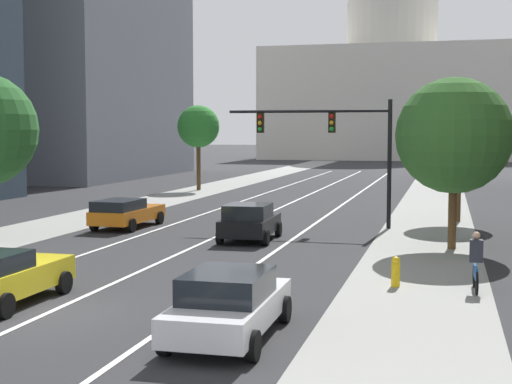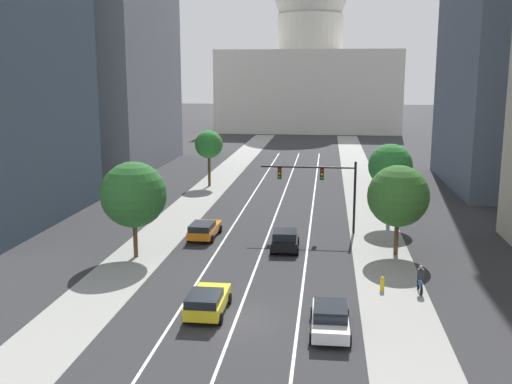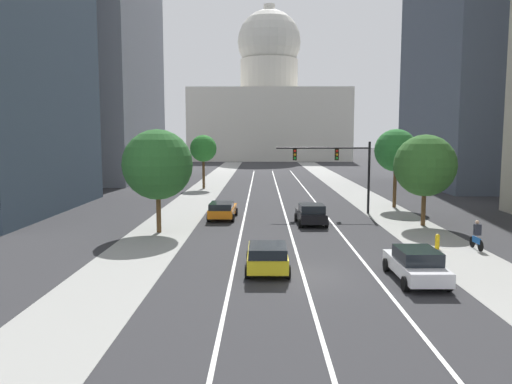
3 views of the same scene
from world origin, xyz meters
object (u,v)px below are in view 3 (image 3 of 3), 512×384
Objects in this scene: traffic_signal_mast at (339,162)px; street_tree_near_right at (396,151)px; street_tree_far_right at (425,166)px; street_tree_mid_left at (203,149)px; car_black at (311,214)px; capitol_building at (269,108)px; fire_hydrant at (437,241)px; car_yellow at (267,256)px; car_orange at (223,210)px; cyclist at (477,235)px; car_white at (416,264)px; street_tree_near_left at (158,165)px.

traffic_signal_mast is 6.89m from street_tree_near_right.
street_tree_far_right reaches higher than street_tree_mid_left.
car_black is 27.83m from street_tree_mid_left.
capitol_building is 45.54× the size of fire_hydrant.
street_tree_near_right is 1.08× the size of street_tree_far_right.
fire_hydrant is 37.83m from street_tree_mid_left.
street_tree_near_right reaches higher than street_tree_far_right.
capitol_building is at bearing -0.86° from car_yellow.
car_black is at bearing 178.65° from street_tree_far_right.
capitol_building is 116.12m from car_yellow.
cyclist is at bearing -122.41° from car_orange.
traffic_signal_mast is (6.16, 18.35, 3.57)m from car_yellow.
traffic_signal_mast is at bearing -71.37° from car_orange.
car_black is 14.83m from car_white.
street_tree_near_left is 28.36m from street_tree_mid_left.
street_tree_far_right is 1.01× the size of street_tree_mid_left.
car_white is 0.70× the size of street_tree_far_right.
car_orange is at bearing 53.88° from cyclist.
capitol_building is 106.28m from street_tree_near_left.
street_tree_near_right is at bearing -83.75° from capitol_building.
car_black is 13.38m from car_yellow.
street_tree_mid_left is at bearing 11.88° from car_orange.
capitol_building is at bearing 3.41° from cyclist.
capitol_building reaches higher than street_tree_far_right.
capitol_building is 8.89× the size of car_white.
cyclist reaches higher than fire_hydrant.
car_black is 0.95× the size of car_yellow.
street_tree_near_left is at bearing 146.64° from car_orange.
car_white is at bearing -116.39° from fire_hydrant.
fire_hydrant is at bearing -62.37° from street_tree_mid_left.
car_orange is 0.71× the size of street_tree_mid_left.
cyclist reaches higher than car_white.
capitol_building is 10.09× the size of car_black.
car_yellow is 17.60m from street_tree_far_right.
car_white is at bearing -108.77° from street_tree_far_right.
capitol_building is 6.25× the size of street_tree_mid_left.
street_tree_mid_left is (-19.68, 33.32, 4.10)m from cyclist.
car_white reaches higher than fire_hydrant.
capitol_building reaches higher than car_white.
cyclist is (2.26, -0.05, 0.39)m from fire_hydrant.
street_tree_near_left is (-3.91, -5.58, 3.88)m from car_orange.
car_black is 4.51× the size of fire_hydrant.
car_yellow is (-3.38, -12.94, -0.02)m from car_black.
cyclist is 0.24× the size of street_tree_near_right.
car_orange is at bearing 141.76° from fire_hydrant.
capitol_building reaches higher than fire_hydrant.
capitol_building is at bearing 96.25° from street_tree_near_right.
traffic_signal_mast is (4.47, -96.99, -9.70)m from capitol_building.
traffic_signal_mast reaches higher than car_orange.
cyclist is at bearing -134.38° from car_black.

